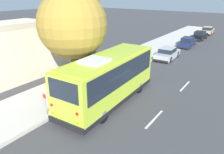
% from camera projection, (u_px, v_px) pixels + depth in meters
% --- Properties ---
extents(ground_plane, '(160.00, 160.00, 0.00)m').
position_uv_depth(ground_plane, '(105.00, 106.00, 14.64)').
color(ground_plane, '#3D3D3F').
extents(sidewalk_slab, '(80.00, 4.40, 0.15)m').
position_uv_depth(sidewalk_slab, '(62.00, 91.00, 16.73)').
color(sidewalk_slab, beige).
rests_on(sidewalk_slab, ground).
extents(curb_strip, '(80.00, 0.14, 0.15)m').
position_uv_depth(curb_strip, '(85.00, 99.00, 15.53)').
color(curb_strip, '#AAA69D').
rests_on(curb_strip, ground).
extents(shuttle_bus, '(8.70, 3.05, 3.45)m').
position_uv_depth(shuttle_bus, '(108.00, 77.00, 14.60)').
color(shuttle_bus, '#ADC633').
rests_on(shuttle_bus, ground).
extents(parked_sedan_silver, '(4.41, 1.91, 1.30)m').
position_uv_depth(parked_sedan_silver, '(167.00, 54.00, 24.92)').
color(parked_sedan_silver, '#A8AAAF').
rests_on(parked_sedan_silver, ground).
extents(parked_sedan_navy, '(4.66, 1.84, 1.28)m').
position_uv_depth(parked_sedan_navy, '(187.00, 42.00, 30.66)').
color(parked_sedan_navy, '#19234C').
rests_on(parked_sedan_navy, ground).
extents(parked_sedan_black, '(4.27, 1.77, 1.30)m').
position_uv_depth(parked_sedan_black, '(200.00, 36.00, 35.24)').
color(parked_sedan_black, black).
rests_on(parked_sedan_black, ground).
extents(parked_sedan_tan, '(4.32, 1.92, 1.33)m').
position_uv_depth(parked_sedan_tan, '(207.00, 31.00, 39.57)').
color(parked_sedan_tan, tan).
rests_on(parked_sedan_tan, ground).
extents(street_tree, '(4.92, 4.92, 8.09)m').
position_uv_depth(street_tree, '(73.00, 19.00, 15.28)').
color(street_tree, brown).
rests_on(street_tree, sidewalk_slab).
extents(sign_post_near, '(0.06, 0.22, 1.41)m').
position_uv_depth(sign_post_near, '(45.00, 104.00, 13.07)').
color(sign_post_near, gray).
rests_on(sign_post_near, sidewalk_slab).
extents(sign_post_far, '(0.06, 0.06, 1.10)m').
position_uv_depth(sign_post_far, '(68.00, 95.00, 14.59)').
color(sign_post_far, gray).
rests_on(sign_post_far, sidewalk_slab).
extents(lane_stripe_mid, '(2.40, 0.14, 0.01)m').
position_uv_depth(lane_stripe_mid, '(154.00, 119.00, 13.15)').
color(lane_stripe_mid, silver).
rests_on(lane_stripe_mid, ground).
extents(lane_stripe_ahead, '(2.40, 0.14, 0.01)m').
position_uv_depth(lane_stripe_ahead, '(185.00, 86.00, 17.77)').
color(lane_stripe_ahead, silver).
rests_on(lane_stripe_ahead, ground).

